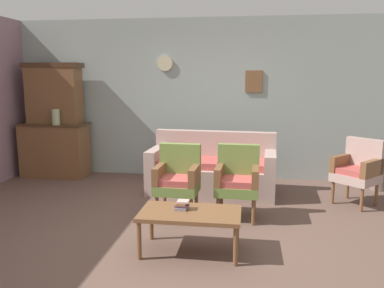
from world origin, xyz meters
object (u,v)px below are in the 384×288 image
(vase_on_cabinet, at_px, (56,117))
(book_stack_on_table, at_px, (182,205))
(armchair_near_couch_end, at_px, (237,178))
(floral_couch, at_px, (212,171))
(wingback_chair_by_fireplace, at_px, (358,169))
(armchair_row_middle, at_px, (178,177))
(coffee_table, at_px, (190,216))
(side_cabinet, at_px, (55,150))
(floor_vase_by_wall, at_px, (380,171))

(vase_on_cabinet, height_order, book_stack_on_table, vase_on_cabinet)
(armchair_near_couch_end, bearing_deg, vase_on_cabinet, 154.91)
(book_stack_on_table, bearing_deg, armchair_near_couch_end, 62.38)
(floral_couch, distance_m, wingback_chair_by_fireplace, 2.04)
(armchair_row_middle, relative_size, wingback_chair_by_fireplace, 1.00)
(armchair_near_couch_end, relative_size, coffee_table, 0.90)
(book_stack_on_table, bearing_deg, coffee_table, -25.30)
(side_cabinet, distance_m, floor_vase_by_wall, 5.36)
(coffee_table, bearing_deg, wingback_chair_by_fireplace, 41.32)
(side_cabinet, relative_size, vase_on_cabinet, 4.35)
(vase_on_cabinet, xyz_separation_m, wingback_chair_by_fireplace, (4.69, -0.70, -0.56))
(armchair_row_middle, bearing_deg, vase_on_cabinet, 147.37)
(armchair_row_middle, bearing_deg, wingback_chair_by_fireplace, 18.90)
(vase_on_cabinet, height_order, armchair_near_couch_end, vase_on_cabinet)
(floral_couch, distance_m, floor_vase_by_wall, 2.59)
(wingback_chair_by_fireplace, bearing_deg, armchair_near_couch_end, -155.18)
(side_cabinet, relative_size, floral_couch, 0.60)
(floral_couch, xyz_separation_m, coffee_table, (-0.03, -2.06, 0.05))
(armchair_near_couch_end, relative_size, book_stack_on_table, 6.36)
(wingback_chair_by_fireplace, bearing_deg, floor_vase_by_wall, 55.49)
(side_cabinet, xyz_separation_m, floor_vase_by_wall, (5.36, -0.10, -0.17))
(side_cabinet, xyz_separation_m, book_stack_on_table, (2.69, -2.62, 0.00))
(armchair_near_couch_end, height_order, wingback_chair_by_fireplace, same)
(coffee_table, relative_size, book_stack_on_table, 7.07)
(coffee_table, distance_m, book_stack_on_table, 0.14)
(wingback_chair_by_fireplace, relative_size, coffee_table, 0.90)
(floral_couch, bearing_deg, book_stack_on_table, -93.45)
(book_stack_on_table, bearing_deg, vase_on_cabinet, 136.19)
(vase_on_cabinet, relative_size, floral_couch, 0.14)
(vase_on_cabinet, bearing_deg, armchair_near_couch_end, -25.09)
(wingback_chair_by_fireplace, bearing_deg, floral_couch, 172.40)
(coffee_table, bearing_deg, side_cabinet, 136.22)
(side_cabinet, height_order, coffee_table, side_cabinet)
(book_stack_on_table, bearing_deg, floor_vase_by_wall, 43.41)
(coffee_table, relative_size, floor_vase_by_wall, 1.67)
(armchair_near_couch_end, distance_m, book_stack_on_table, 1.14)
(armchair_near_couch_end, bearing_deg, side_cabinet, 153.33)
(vase_on_cabinet, height_order, floral_couch, vase_on_cabinet)
(floor_vase_by_wall, bearing_deg, armchair_near_couch_end, -144.69)
(floral_couch, distance_m, armchair_near_couch_end, 1.11)
(armchair_near_couch_end, relative_size, floor_vase_by_wall, 1.50)
(side_cabinet, distance_m, floral_couch, 2.88)
(coffee_table, bearing_deg, book_stack_on_table, 154.70)
(side_cabinet, relative_size, armchair_near_couch_end, 1.28)
(vase_on_cabinet, distance_m, wingback_chair_by_fireplace, 4.78)
(vase_on_cabinet, height_order, coffee_table, vase_on_cabinet)
(armchair_row_middle, bearing_deg, coffee_table, -73.04)
(side_cabinet, height_order, floral_couch, side_cabinet)
(coffee_table, xyz_separation_m, book_stack_on_table, (-0.09, 0.04, 0.09))
(wingback_chair_by_fireplace, xyz_separation_m, floor_vase_by_wall, (0.53, 0.77, -0.20))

